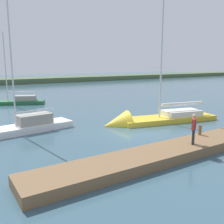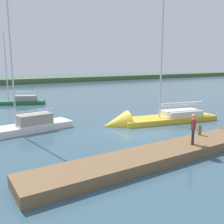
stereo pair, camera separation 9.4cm
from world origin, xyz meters
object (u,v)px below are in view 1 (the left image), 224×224
mooring_post_near (200,130)px  sailboat_outer_mooring (151,121)px  sailboat_near_dock (7,103)px  sailboat_mid_channel (9,132)px  person_on_dock (194,127)px

mooring_post_near → sailboat_outer_mooring: bearing=-100.7°
sailboat_outer_mooring → sailboat_near_dock: bearing=-51.5°
sailboat_mid_channel → sailboat_outer_mooring: bearing=159.4°
sailboat_mid_channel → sailboat_outer_mooring: (-10.65, 2.56, -0.07)m
sailboat_near_dock → person_on_dock: 23.88m
sailboat_outer_mooring → person_on_dock: (2.93, 6.79, 1.35)m
sailboat_near_dock → sailboat_outer_mooring: size_ratio=0.76×
mooring_post_near → person_on_dock: bearing=29.0°
sailboat_mid_channel → sailboat_outer_mooring: size_ratio=0.84×
mooring_post_near → sailboat_near_dock: (7.01, -22.26, -0.65)m
mooring_post_near → sailboat_mid_channel: (9.56, -8.33, -0.62)m
mooring_post_near → sailboat_mid_channel: bearing=-41.1°
sailboat_outer_mooring → sailboat_mid_channel: bearing=-1.2°
mooring_post_near → sailboat_mid_channel: size_ratio=0.06×
sailboat_near_dock → sailboat_outer_mooring: 18.38m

